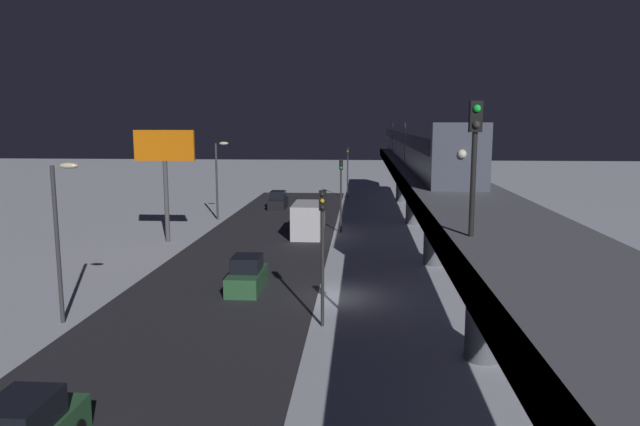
{
  "coord_description": "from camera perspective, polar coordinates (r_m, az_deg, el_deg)",
  "views": [
    {
      "loc": [
        -1.6,
        30.47,
        9.41
      ],
      "look_at": [
        1.42,
        -11.52,
        2.86
      ],
      "focal_mm": 32.42,
      "sensor_mm": 36.0,
      "label": 1
    }
  ],
  "objects": [
    {
      "name": "traffic_light_near",
      "position": [
        26.46,
        0.25,
        -2.52
      ],
      "size": [
        0.32,
        0.44,
        6.4
      ],
      "color": "#2D2D2D",
      "rests_on": "ground_plane"
    },
    {
      "name": "street_lamp_far",
      "position": [
        57.38,
        -9.97,
        4.11
      ],
      "size": [
        1.35,
        0.44,
        7.65
      ],
      "color": "#38383D",
      "rests_on": "ground_plane"
    },
    {
      "name": "subway_train",
      "position": [
        56.73,
        9.16,
        7.13
      ],
      "size": [
        2.94,
        55.47,
        3.4
      ],
      "color": "#4C5160",
      "rests_on": "elevated_railway"
    },
    {
      "name": "traffic_light_mid",
      "position": [
        49.77,
        2.08,
        2.82
      ],
      "size": [
        0.32,
        0.44,
        6.4
      ],
      "color": "#2D2D2D",
      "rests_on": "ground_plane"
    },
    {
      "name": "sedan_black",
      "position": [
        64.58,
        -4.16,
        1.15
      ],
      "size": [
        1.8,
        4.09,
        1.97
      ],
      "color": "black",
      "rests_on": "ground_plane"
    },
    {
      "name": "box_truck",
      "position": [
        49.45,
        -1.1,
        -0.55
      ],
      "size": [
        2.4,
        7.4,
        2.8
      ],
      "color": "#B2B2B7",
      "rests_on": "ground_plane"
    },
    {
      "name": "rail_signal",
      "position": [
        17.6,
        15.02,
        6.5
      ],
      "size": [
        0.36,
        0.41,
        4.0
      ],
      "color": "black",
      "rests_on": "elevated_railway"
    },
    {
      "name": "sedan_green_2",
      "position": [
        33.35,
        -7.22,
        -6.19
      ],
      "size": [
        1.8,
        4.06,
        1.97
      ],
      "rotation": [
        0.0,
        0.0,
        3.14
      ],
      "color": "#2D6038",
      "rests_on": "ground_plane"
    },
    {
      "name": "ground_plane",
      "position": [
        31.93,
        1.08,
        -8.3
      ],
      "size": [
        240.0,
        240.0,
        0.0
      ],
      "primitive_type": "plane",
      "color": "silver"
    },
    {
      "name": "commercial_billboard",
      "position": [
        47.15,
        -15.08,
        5.4
      ],
      "size": [
        4.8,
        0.36,
        8.9
      ],
      "color": "#4C4C51",
      "rests_on": "ground_plane"
    },
    {
      "name": "traffic_light_far",
      "position": [
        73.26,
        2.75,
        4.75
      ],
      "size": [
        0.32,
        0.44,
        6.4
      ],
      "color": "#2D2D2D",
      "rests_on": "ground_plane"
    },
    {
      "name": "avenue_asphalt",
      "position": [
        32.84,
        -9.99,
        -7.94
      ],
      "size": [
        11.0,
        95.36,
        0.01
      ],
      "primitive_type": "cube",
      "color": "#28282D",
      "rests_on": "ground_plane"
    },
    {
      "name": "elevated_railway",
      "position": [
        31.13,
        13.0,
        0.93
      ],
      "size": [
        5.0,
        95.36,
        6.05
      ],
      "color": "slate",
      "rests_on": "ground_plane"
    },
    {
      "name": "street_lamp_near",
      "position": [
        29.39,
        -24.22,
        -0.94
      ],
      "size": [
        1.35,
        0.44,
        7.65
      ],
      "color": "#38383D",
      "rests_on": "ground_plane"
    }
  ]
}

